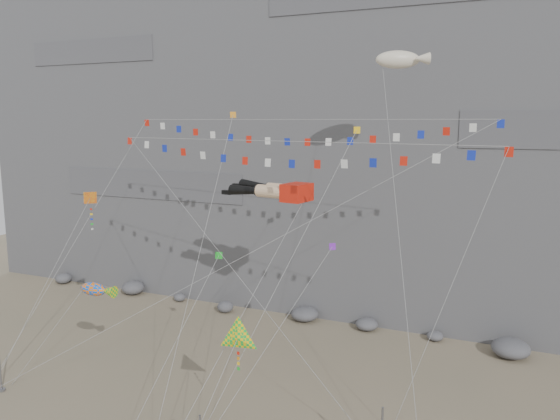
% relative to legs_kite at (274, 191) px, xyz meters
% --- Properties ---
extents(ground, '(120.00, 120.00, 0.00)m').
position_rel_legs_kite_xyz_m(ground, '(-0.93, -7.85, -13.52)').
color(ground, '#86755C').
rests_on(ground, ground).
extents(cliff, '(80.00, 28.00, 50.00)m').
position_rel_legs_kite_xyz_m(cliff, '(-0.93, 24.15, 11.48)').
color(cliff, slate).
rests_on(cliff, ground).
extents(talus_boulders, '(60.00, 3.00, 1.20)m').
position_rel_legs_kite_xyz_m(talus_boulders, '(-0.93, 9.15, -12.92)').
color(talus_boulders, '#5D5D62').
rests_on(talus_boulders, ground).
extents(anchor_pole_left, '(0.12, 0.12, 3.60)m').
position_rel_legs_kite_xyz_m(anchor_pole_left, '(-15.54, -12.04, -11.72)').
color(anchor_pole_left, slate).
rests_on(anchor_pole_left, ground).
extents(legs_kite, '(7.50, 18.57, 21.29)m').
position_rel_legs_kite_xyz_m(legs_kite, '(0.00, 0.00, 0.00)').
color(legs_kite, red).
rests_on(legs_kite, ground).
extents(flag_banner_upper, '(31.62, 15.07, 29.31)m').
position_rel_legs_kite_xyz_m(flag_banner_upper, '(1.28, 1.36, 5.23)').
color(flag_banner_upper, red).
rests_on(flag_banner_upper, ground).
extents(flag_banner_lower, '(28.29, 7.97, 20.22)m').
position_rel_legs_kite_xyz_m(flag_banner_lower, '(2.00, -3.53, 3.81)').
color(flag_banner_lower, red).
rests_on(flag_banner_lower, ground).
extents(harlequin_kite, '(4.38, 8.27, 15.14)m').
position_rel_legs_kite_xyz_m(harlequin_kite, '(-12.81, -5.36, -0.61)').
color(harlequin_kite, red).
rests_on(harlequin_kite, ground).
extents(fish_windsock, '(7.31, 3.28, 9.38)m').
position_rel_legs_kite_xyz_m(fish_windsock, '(-9.98, -8.58, -6.43)').
color(fish_windsock, orange).
rests_on(fish_windsock, ground).
extents(delta_kite, '(2.82, 5.00, 8.62)m').
position_rel_legs_kite_xyz_m(delta_kite, '(2.80, -11.28, -6.87)').
color(delta_kite, yellow).
rests_on(delta_kite, ground).
extents(blimp_windsock, '(6.79, 13.92, 26.51)m').
position_rel_legs_kite_xyz_m(blimp_windsock, '(8.22, 3.46, 9.45)').
color(blimp_windsock, beige).
rests_on(blimp_windsock, ground).
extents(small_kite_a, '(2.20, 13.95, 23.35)m').
position_rel_legs_kite_xyz_m(small_kite_a, '(-3.12, -0.82, 4.98)').
color(small_kite_a, orange).
rests_on(small_kite_a, ground).
extents(small_kite_b, '(4.89, 11.46, 15.37)m').
position_rel_legs_kite_xyz_m(small_kite_b, '(5.09, -1.89, -3.66)').
color(small_kite_b, purple).
rests_on(small_kite_b, ground).
extents(small_kite_c, '(1.07, 11.88, 14.55)m').
position_rel_legs_kite_xyz_m(small_kite_c, '(-2.42, -4.40, -4.42)').
color(small_kite_c, green).
rests_on(small_kite_c, ground).
extents(small_kite_d, '(6.29, 13.34, 22.78)m').
position_rel_legs_kite_xyz_m(small_kite_d, '(6.24, -0.80, 4.02)').
color(small_kite_d, yellow).
rests_on(small_kite_d, ground).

